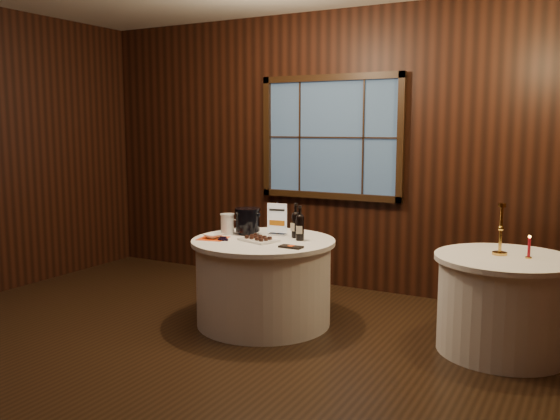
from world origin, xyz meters
The scene contains 16 objects.
ground centered at (0.00, 0.00, 0.00)m, with size 6.00×6.00×0.00m, color black.
back_wall centered at (0.00, 2.48, 1.54)m, with size 6.00×0.10×3.00m.
main_table centered at (0.00, 1.00, 0.39)m, with size 1.28×1.28×0.77m.
side_table centered at (2.00, 1.30, 0.39)m, with size 1.08×1.08×0.77m.
sign_stand centered at (0.01, 1.24, 0.88)m, with size 0.19×0.11×0.31m.
port_bottle_left centered at (0.22, 1.21, 0.91)m, with size 0.07×0.09×0.32m.
port_bottle_right centered at (0.31, 1.12, 0.90)m, with size 0.07×0.08×0.31m.
ice_bucket centered at (-0.26, 1.15, 0.90)m, with size 0.24×0.24×0.24m.
chocolate_plate centered at (0.01, 0.91, 0.79)m, with size 0.38×0.31×0.05m.
chocolate_box centered at (0.39, 0.79, 0.78)m, with size 0.19×0.10×0.02m, color black.
grape_bunch centered at (-0.28, 0.77, 0.79)m, with size 0.15×0.06×0.04m.
glass_pitcher centered at (-0.42, 1.06, 0.87)m, with size 0.18×0.14×0.19m.
orange_napkin centered at (-0.41, 0.82, 0.77)m, with size 0.24×0.24×0.00m, color #FF4D15.
cracker_bowl centered at (-0.41, 0.82, 0.79)m, with size 0.16×0.16×0.04m, color white.
brass_candlestick centered at (1.95, 1.34, 0.92)m, with size 0.12×0.12×0.41m.
red_candle centered at (2.16, 1.31, 0.84)m, with size 0.05×0.05×0.18m.
Camera 1 is at (2.62, -3.47, 1.76)m, focal length 38.00 mm.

